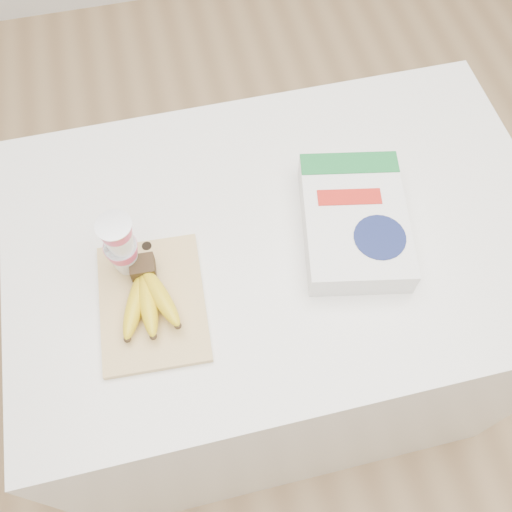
{
  "coord_description": "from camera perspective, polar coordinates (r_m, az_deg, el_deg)",
  "views": [
    {
      "loc": [
        -0.2,
        -0.59,
        1.89
      ],
      "look_at": [
        -0.07,
        -0.07,
        0.91
      ],
      "focal_mm": 40.0,
      "sensor_mm": 36.0,
      "label": 1
    }
  ],
  "objects": [
    {
      "name": "table",
      "position": [
        1.59,
        2.04,
        -5.77
      ],
      "size": [
        1.16,
        0.77,
        0.87
      ],
      "primitive_type": "cube",
      "color": "white",
      "rests_on": "ground"
    },
    {
      "name": "bananas",
      "position": [
        1.11,
        -10.82,
        -4.03
      ],
      "size": [
        0.13,
        0.18,
        0.06
      ],
      "color": "#382816",
      "rests_on": "cutting_board"
    },
    {
      "name": "room",
      "position": [
        0.83,
        4.15,
        20.05
      ],
      "size": [
        4.0,
        4.0,
        4.0
      ],
      "color": "tan",
      "rests_on": "ground"
    },
    {
      "name": "cereal_box",
      "position": [
        1.19,
        9.8,
        3.47
      ],
      "size": [
        0.26,
        0.34,
        0.07
      ],
      "rotation": [
        0.0,
        0.0,
        -0.19
      ],
      "color": "white",
      "rests_on": "table"
    },
    {
      "name": "cutting_board",
      "position": [
        1.13,
        -10.31,
        -4.6
      ],
      "size": [
        0.22,
        0.29,
        0.01
      ],
      "primitive_type": "cube",
      "rotation": [
        0.0,
        0.0,
        -0.06
      ],
      "color": "#DDB979",
      "rests_on": "table"
    },
    {
      "name": "yogurt_stack",
      "position": [
        1.1,
        -13.41,
        1.1
      ],
      "size": [
        0.07,
        0.07,
        0.16
      ],
      "color": "white",
      "rests_on": "cutting_board"
    }
  ]
}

